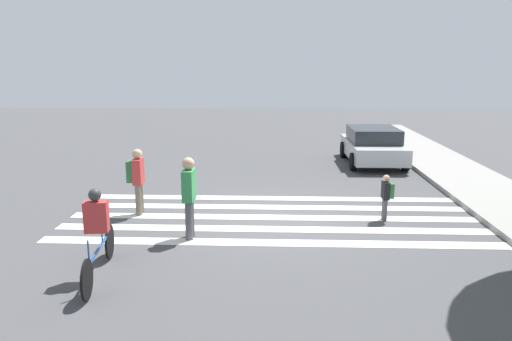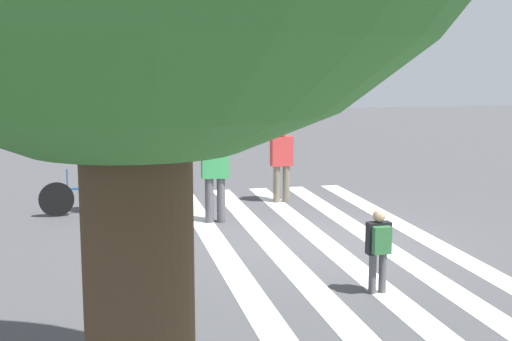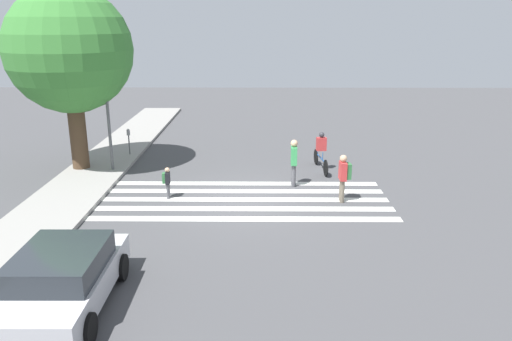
{
  "view_description": "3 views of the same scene",
  "coord_description": "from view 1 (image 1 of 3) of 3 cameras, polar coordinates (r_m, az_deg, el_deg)",
  "views": [
    {
      "loc": [
        11.8,
        0.05,
        3.74
      ],
      "look_at": [
        1.06,
        -0.37,
        1.41
      ],
      "focal_mm": 35.0,
      "sensor_mm": 36.0,
      "label": 1
    },
    {
      "loc": [
        3.65,
        11.17,
        3.08
      ],
      "look_at": [
        0.99,
        -0.74,
        1.13
      ],
      "focal_mm": 50.0,
      "sensor_mm": 36.0,
      "label": 2
    },
    {
      "loc": [
        -16.41,
        -0.51,
        6.04
      ],
      "look_at": [
        -0.36,
        -0.38,
        1.17
      ],
      "focal_mm": 35.0,
      "sensor_mm": 36.0,
      "label": 3
    }
  ],
  "objects": [
    {
      "name": "ground_plane",
      "position": [
        12.38,
        1.9,
        -5.38
      ],
      "size": [
        60.0,
        60.0,
        0.0
      ],
      "primitive_type": "plane",
      "color": "#444447"
    },
    {
      "name": "crosswalk_stripes",
      "position": [
        12.38,
        1.9,
        -5.36
      ],
      "size": [
        3.98,
        10.0,
        0.01
      ],
      "color": "silver",
      "rests_on": "ground_plane"
    },
    {
      "name": "pedestrian_child_with_backpack",
      "position": [
        10.77,
        -7.66,
        -2.58
      ],
      "size": [
        0.5,
        0.27,
        1.79
      ],
      "rotation": [
        0.0,
        0.0,
        3.11
      ],
      "color": "#4C4C51",
      "rests_on": "ground_plane"
    },
    {
      "name": "pedestrian_adult_blue_shirt",
      "position": [
        12.37,
        14.69,
        -2.61
      ],
      "size": [
        0.32,
        0.27,
        1.13
      ],
      "rotation": [
        0.0,
        0.0,
        3.18
      ],
      "color": "#4C4C51",
      "rests_on": "ground_plane"
    },
    {
      "name": "pedestrian_adult_tall_backpack",
      "position": [
        12.74,
        -13.46,
        -0.66
      ],
      "size": [
        0.47,
        0.4,
        1.67
      ],
      "rotation": [
        0.0,
        0.0,
        0.05
      ],
      "color": "#6B6051",
      "rests_on": "ground_plane"
    },
    {
      "name": "cyclist_mid_street",
      "position": [
        9.21,
        -17.69,
        -6.55
      ],
      "size": [
        2.42,
        0.43,
        1.63
      ],
      "rotation": [
        0.0,
        0.0,
        0.12
      ],
      "color": "black",
      "rests_on": "ground_plane"
    },
    {
      "name": "car_parked_far_curb",
      "position": [
        19.27,
        13.21,
        2.83
      ],
      "size": [
        4.07,
        2.05,
        1.37
      ],
      "rotation": [
        0.0,
        0.0,
        0.01
      ],
      "color": "#B7B7BC",
      "rests_on": "ground_plane"
    }
  ]
}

